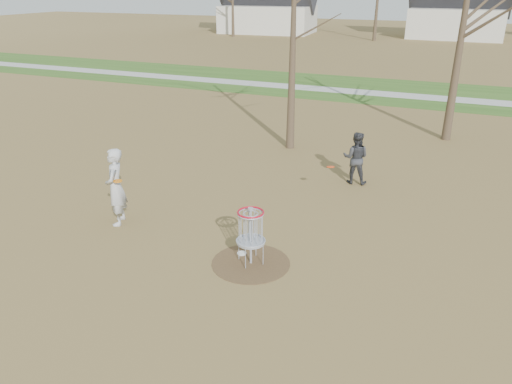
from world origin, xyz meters
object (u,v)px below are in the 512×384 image
at_px(player_standing, 116,187).
at_px(disc_grounded, 242,253).
at_px(disc_golf_basket, 251,227).
at_px(player_throwing, 356,158).

distance_m(player_standing, disc_grounded, 3.83).
bearing_deg(disc_golf_basket, player_standing, 172.23).
height_order(player_throwing, disc_golf_basket, player_throwing).
bearing_deg(disc_golf_basket, player_throwing, 79.50).
bearing_deg(disc_golf_basket, disc_grounded, 140.51).
xyz_separation_m(player_standing, player_throwing, (5.12, 5.28, -0.20)).
xyz_separation_m(player_throwing, disc_grounded, (-1.44, -5.53, -0.81)).
bearing_deg(disc_grounded, player_standing, 176.06).
bearing_deg(disc_grounded, disc_golf_basket, -39.49).
bearing_deg(player_throwing, player_standing, 40.78).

